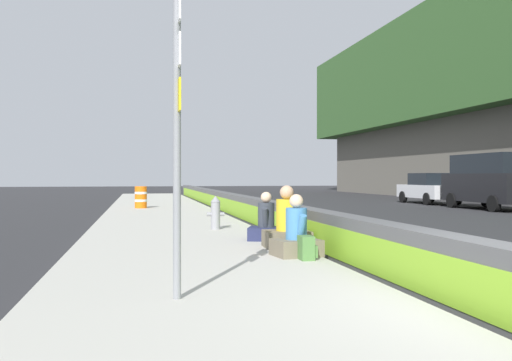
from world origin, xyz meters
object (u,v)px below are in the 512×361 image
seated_person_rear (266,225)px  parked_car_midline (429,188)px  route_sign_post (177,114)px  fire_hydrant (216,212)px  backpack (307,248)px  parked_car_fourth (490,180)px  seated_person_middle (287,228)px  construction_barrel (141,197)px  seated_person_foreground (296,237)px

seated_person_rear → parked_car_midline: bearing=-39.0°
route_sign_post → fire_hydrant: 8.31m
backpack → parked_car_fourth: size_ratio=0.08×
route_sign_post → fire_hydrant: route_sign_post is taller
parked_car_midline → fire_hydrant: bearing=134.4°
seated_person_middle → parked_car_midline: size_ratio=0.27×
parked_car_fourth → route_sign_post: bearing=136.3°
construction_barrel → parked_car_fourth: parked_car_fourth is taller
seated_person_middle → backpack: (-1.61, 0.09, -0.19)m
route_sign_post → backpack: 3.88m
parked_car_midline → construction_barrel: bearing=102.2°
seated_person_foreground → seated_person_middle: 1.15m
route_sign_post → seated_person_middle: (4.08, -2.40, -1.71)m
backpack → parked_car_fourth: 18.88m
seated_person_foreground → parked_car_fourth: parked_car_fourth is taller
seated_person_rear → backpack: seated_person_rear is taller
fire_hydrant → construction_barrel: bearing=10.5°
parked_car_fourth → fire_hydrant: bearing=120.3°
backpack → parked_car_midline: parked_car_midline is taller
route_sign_post → parked_car_fourth: 22.26m
fire_hydrant → seated_person_foreground: 5.10m
route_sign_post → seated_person_middle: 5.04m
route_sign_post → seated_person_foreground: size_ratio=3.33×
seated_person_middle → parked_car_fourth: 17.68m
parked_car_fourth → parked_car_midline: parked_car_fourth is taller
seated_person_rear → seated_person_middle: bearing=-174.8°
route_sign_post → fire_hydrant: bearing=-10.8°
route_sign_post → seated_person_rear: 6.09m
seated_person_foreground → seated_person_rear: size_ratio=1.03×
route_sign_post → parked_car_midline: route_sign_post is taller
seated_person_rear → construction_barrel: 13.11m
seated_person_middle → seated_person_rear: bearing=5.2°
parked_car_midline → parked_car_fourth: bearing=179.4°
route_sign_post → backpack: bearing=-42.9°
route_sign_post → seated_person_rear: route_sign_post is taller
seated_person_middle → seated_person_rear: (1.28, 0.12, -0.05)m
seated_person_rear → backpack: (-2.89, -0.02, -0.13)m
seated_person_rear → construction_barrel: seated_person_rear is taller
fire_hydrant → seated_person_middle: size_ratio=0.73×
seated_person_middle → route_sign_post: bearing=149.6°
route_sign_post → parked_car_fourth: (16.09, -15.35, -0.88)m
fire_hydrant → parked_car_midline: parked_car_midline is taller
seated_person_foreground → backpack: seated_person_foreground is taller
fire_hydrant → construction_barrel: construction_barrel is taller
fire_hydrant → seated_person_foreground: seated_person_foreground is taller
route_sign_post → parked_car_midline: size_ratio=0.79×
seated_person_rear → parked_car_midline: size_ratio=0.23×
seated_person_foreground → seated_person_rear: (2.42, -0.02, -0.01)m
seated_person_foreground → seated_person_middle: seated_person_middle is taller
seated_person_rear → backpack: 2.89m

